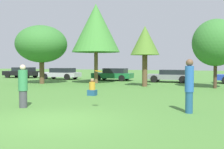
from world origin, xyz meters
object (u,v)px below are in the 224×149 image
(tree_1, at_px, (96,28))
(tree_2, at_px, (145,41))
(person_catcher, at_px, (189,85))
(tree_0, at_px, (42,44))
(parked_car_grey, at_px, (170,76))
(bystander_sitting, at_px, (92,89))
(frisbee, at_px, (99,71))
(parked_car_green, at_px, (113,74))
(parked_car_silver, at_px, (61,73))
(person_thrower, at_px, (23,86))
(parked_car_black, at_px, (22,72))
(tree_3, at_px, (216,43))

(tree_1, distance_m, tree_2, 5.36)
(person_catcher, height_order, tree_1, tree_1)
(tree_0, xyz_separation_m, parked_car_grey, (10.24, 5.91, -2.83))
(bystander_sitting, distance_m, parked_car_grey, 12.01)
(tree_0, bearing_deg, frisbee, -44.28)
(person_catcher, relative_size, parked_car_grey, 0.46)
(bystander_sitting, xyz_separation_m, parked_car_green, (-3.51, 12.06, 0.29))
(frisbee, bearing_deg, tree_0, 135.72)
(person_catcher, distance_m, frisbee, 3.37)
(tree_2, bearing_deg, frisbee, -84.74)
(frisbee, relative_size, parked_car_green, 0.07)
(tree_1, height_order, tree_2, tree_1)
(frisbee, height_order, tree_2, tree_2)
(parked_car_green, height_order, parked_car_grey, parked_car_green)
(frisbee, bearing_deg, parked_car_silver, 127.27)
(person_thrower, distance_m, tree_0, 12.84)
(bystander_sitting, distance_m, parked_car_black, 20.20)
(tree_0, bearing_deg, tree_1, 28.44)
(tree_3, xyz_separation_m, parked_car_green, (-9.86, 5.04, -2.59))
(tree_0, bearing_deg, bystander_sitting, -36.75)
(bystander_sitting, bearing_deg, parked_car_silver, 129.61)
(tree_3, distance_m, parked_car_silver, 17.01)
(person_catcher, height_order, parked_car_grey, person_catcher)
(tree_1, xyz_separation_m, parked_car_grey, (6.04, 3.64, -4.30))
(parked_car_grey, bearing_deg, person_catcher, 99.03)
(person_catcher, xyz_separation_m, frisbee, (-3.26, -0.71, 0.47))
(parked_car_black, bearing_deg, person_catcher, 140.91)
(frisbee, distance_m, parked_car_grey, 15.77)
(tree_3, xyz_separation_m, parked_car_black, (-22.21, 5.48, -2.57))
(parked_car_green, bearing_deg, person_thrower, 96.47)
(tree_3, bearing_deg, tree_0, -175.29)
(tree_1, bearing_deg, tree_2, -17.65)
(person_catcher, distance_m, tree_3, 10.57)
(frisbee, relative_size, parked_car_silver, 0.06)
(tree_1, distance_m, parked_car_silver, 8.33)
(tree_2, bearing_deg, tree_3, 5.19)
(bystander_sitting, height_order, parked_car_black, parked_car_black)
(parked_car_black, bearing_deg, bystander_sitting, 139.11)
(tree_3, bearing_deg, frisbee, -110.42)
(parked_car_green, bearing_deg, tree_0, 52.49)
(tree_0, distance_m, parked_car_grey, 12.15)
(tree_1, height_order, parked_car_black, tree_1)
(parked_car_silver, bearing_deg, parked_car_grey, 177.15)
(frisbee, relative_size, bystander_sitting, 0.31)
(tree_1, distance_m, parked_car_grey, 8.26)
(tree_0, height_order, parked_car_black, tree_0)
(tree_1, relative_size, parked_car_silver, 1.55)
(tree_1, height_order, parked_car_silver, tree_1)
(tree_3, distance_m, parked_car_grey, 6.71)
(parked_car_grey, bearing_deg, bystander_sitting, 75.82)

